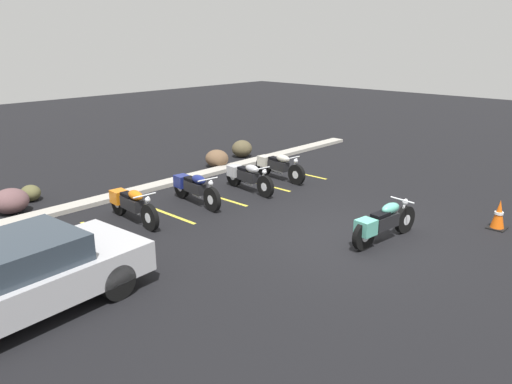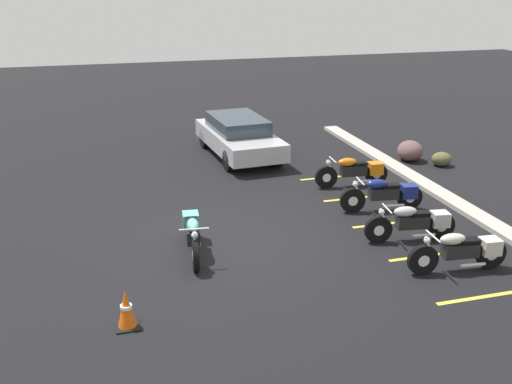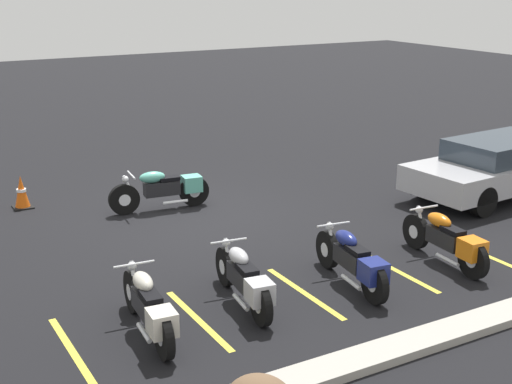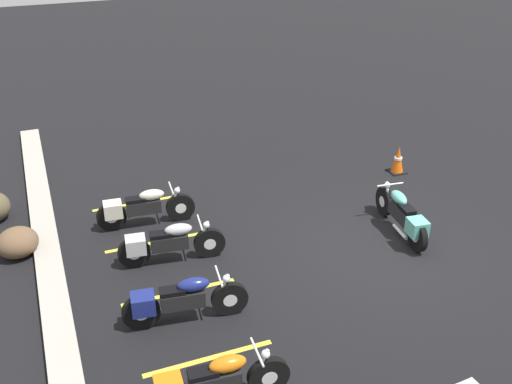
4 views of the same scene
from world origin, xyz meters
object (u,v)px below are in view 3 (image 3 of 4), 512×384
object	(u,v)px
motorcycle_teal_featured	(165,189)
car_silver	(498,166)
traffic_cone	(22,193)
parked_bike_2	(245,279)
parked_bike_3	(149,307)
parked_bike_1	(353,260)
parked_bike_0	(448,240)

from	to	relation	value
motorcycle_teal_featured	car_silver	bearing A→B (deg)	164.43
traffic_cone	motorcycle_teal_featured	bearing A→B (deg)	148.47
parked_bike_2	traffic_cone	distance (m)	6.68
motorcycle_teal_featured	traffic_cone	size ratio (longest dim) A/B	3.06
parked_bike_3	car_silver	world-z (taller)	car_silver
parked_bike_1	parked_bike_0	bearing A→B (deg)	-84.49
motorcycle_teal_featured	car_silver	xyz separation A→B (m)	(-6.77, 2.74, 0.23)
parked_bike_2	parked_bike_3	size ratio (longest dim) A/B	0.99
parked_bike_1	parked_bike_3	distance (m)	3.37
parked_bike_3	traffic_cone	size ratio (longest dim) A/B	3.00
parked_bike_1	parked_bike_3	bearing A→B (deg)	96.31
motorcycle_teal_featured	car_silver	distance (m)	7.31
parked_bike_0	car_silver	xyz separation A→B (m)	(-3.79, -2.39, 0.24)
parked_bike_1	traffic_cone	distance (m)	7.58
parked_bike_0	parked_bike_1	bearing A→B (deg)	92.30
parked_bike_0	parked_bike_2	bearing A→B (deg)	89.69
motorcycle_teal_featured	parked_bike_3	bearing A→B (deg)	71.60
motorcycle_teal_featured	parked_bike_1	size ratio (longest dim) A/B	1.01
traffic_cone	parked_bike_3	bearing A→B (deg)	92.25
car_silver	traffic_cone	distance (m)	10.31
motorcycle_teal_featured	parked_bike_2	size ratio (longest dim) A/B	1.03
parked_bike_0	traffic_cone	size ratio (longest dim) A/B	3.02
parked_bike_0	car_silver	world-z (taller)	car_silver
traffic_cone	parked_bike_0	bearing A→B (deg)	129.64
parked_bike_2	traffic_cone	size ratio (longest dim) A/B	2.97
parked_bike_1	parked_bike_2	bearing A→B (deg)	90.14
parked_bike_1	car_silver	xyz separation A→B (m)	(-5.72, -2.33, 0.23)
parked_bike_3	traffic_cone	distance (m)	6.60
motorcycle_teal_featured	parked_bike_3	xyz separation A→B (m)	(2.32, 5.01, -0.01)
motorcycle_teal_featured	parked_bike_2	xyz separation A→B (m)	(0.76, 4.84, -0.01)
parked_bike_2	traffic_cone	bearing A→B (deg)	23.25
parked_bike_0	traffic_cone	distance (m)	8.72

